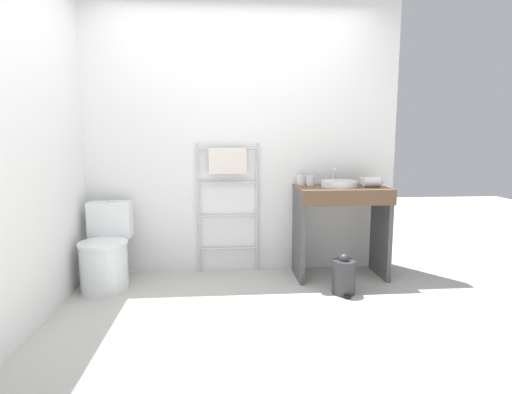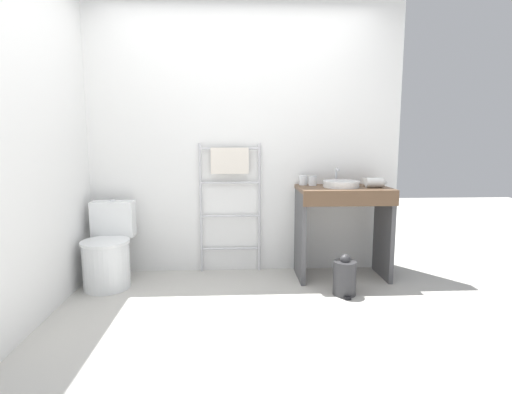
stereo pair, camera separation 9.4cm
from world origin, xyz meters
The scene contains 12 objects.
ground_plane centered at (0.00, 0.00, 0.00)m, with size 12.00×12.00×0.00m, color #B2AFA8.
wall_back centered at (0.00, 1.42, 1.28)m, with size 3.07×0.12×2.55m, color white.
wall_side centered at (-1.47, 0.68, 1.28)m, with size 0.12×2.03×2.55m, color white.
toilet centered at (-1.16, 0.99, 0.29)m, with size 0.41×0.54×0.73m.
towel_radiator centered at (-0.10, 1.31, 0.90)m, with size 0.58×0.06×1.24m.
vanity_counter centered at (0.93, 1.09, 0.56)m, with size 0.82×0.52×0.85m.
sink_basin centered at (0.91, 1.09, 0.88)m, with size 0.32×0.32×0.06m.
faucet centered at (0.91, 1.27, 0.95)m, with size 0.02×0.10×0.16m.
cup_near_wall centered at (0.59, 1.28, 0.89)m, with size 0.08×0.08×0.09m.
cup_near_edge centered at (0.68, 1.24, 0.89)m, with size 0.08×0.08×0.09m.
hair_dryer centered at (1.21, 1.08, 0.89)m, with size 0.20×0.19×0.09m.
trash_bin centered at (0.85, 0.68, 0.15)m, with size 0.19×0.22×0.34m.
Camera 1 is at (-0.14, -2.44, 1.28)m, focal length 28.00 mm.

